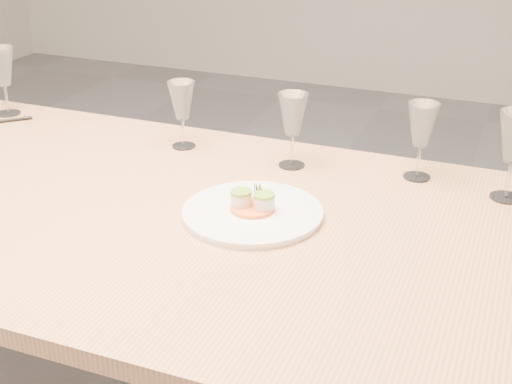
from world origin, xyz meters
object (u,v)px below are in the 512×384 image
at_px(ballpoint_pen, 7,121).
at_px(wine_glass_0, 2,68).
at_px(wine_glass_3, 422,126).
at_px(wine_glass_1, 182,102).
at_px(dinner_plate, 253,211).
at_px(wine_glass_2, 293,116).
at_px(dining_table, 102,222).

height_order(ballpoint_pen, wine_glass_0, wine_glass_0).
bearing_deg(ballpoint_pen, wine_glass_3, -41.61).
height_order(wine_glass_0, wine_glass_1, wine_glass_0).
relative_size(dinner_plate, wine_glass_2, 1.62).
height_order(dining_table, dinner_plate, dinner_plate).
bearing_deg(ballpoint_pen, wine_glass_0, 81.33).
bearing_deg(wine_glass_0, dining_table, -34.27).
bearing_deg(wine_glass_0, dinner_plate, -20.80).
xyz_separation_m(ballpoint_pen, wine_glass_1, (0.58, 0.02, 0.12)).
bearing_deg(wine_glass_1, wine_glass_2, -3.12).
bearing_deg(ballpoint_pen, dinner_plate, -61.94).
bearing_deg(wine_glass_2, wine_glass_1, 176.88).
bearing_deg(wine_glass_1, dining_table, -96.39).
relative_size(wine_glass_0, wine_glass_2, 1.08).
height_order(wine_glass_0, wine_glass_3, wine_glass_0).
height_order(ballpoint_pen, wine_glass_2, wine_glass_2).
relative_size(dining_table, wine_glass_3, 12.63).
height_order(dinner_plate, wine_glass_0, wine_glass_0).
xyz_separation_m(wine_glass_0, wine_glass_1, (0.62, -0.05, -0.02)).
bearing_deg(dining_table, wine_glass_2, 43.31).
distance_m(dinner_plate, ballpoint_pen, 0.96).
distance_m(dining_table, wine_glass_1, 0.40).
relative_size(ballpoint_pen, wine_glass_0, 0.56).
relative_size(dinner_plate, wine_glass_1, 1.70).
bearing_deg(dining_table, dinner_plate, 5.51).
bearing_deg(wine_glass_1, dinner_plate, -43.77).
height_order(dinner_plate, ballpoint_pen, dinner_plate).
height_order(dinner_plate, wine_glass_2, wine_glass_2).
xyz_separation_m(dining_table, wine_glass_2, (0.36, 0.34, 0.20)).
xyz_separation_m(wine_glass_1, wine_glass_2, (0.32, -0.02, 0.01)).
bearing_deg(wine_glass_3, dining_table, -150.27).
bearing_deg(dining_table, ballpoint_pen, 148.22).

